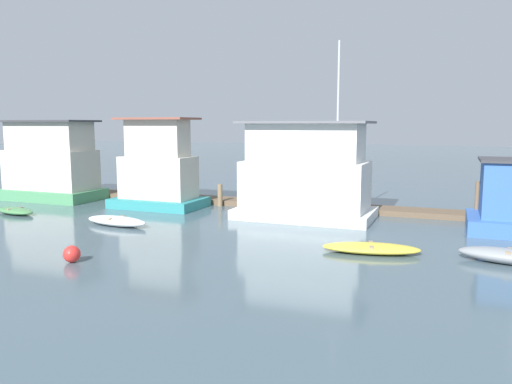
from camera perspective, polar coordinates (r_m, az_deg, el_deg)
The scene contains 13 objects.
ground_plane at distance 27.28m, azimuth 0.77°, elevation -2.65°, with size 200.00×200.00×0.00m, color #475B66.
dock_walkway at distance 30.07m, azimuth 2.81°, elevation -1.40°, with size 42.40×1.86×0.30m, color brown.
houseboat_green at distance 35.45m, azimuth -22.41°, elevation 3.02°, with size 6.47×3.45×5.19m.
houseboat_teal at distance 30.18m, azimuth -11.11°, elevation 2.39°, with size 5.29×3.27×5.31m.
houseboat_white at distance 26.35m, azimuth 5.69°, elevation 2.01°, with size 7.12×4.13×9.05m.
dinghy_green at distance 30.55m, azimuth -25.82°, elevation -1.96°, with size 2.91×1.52×0.36m.
dinghy_white at distance 25.37m, azimuth -15.65°, elevation -3.20°, with size 3.64×1.57×0.46m.
dinghy_yellow at distance 19.79m, azimuth 13.01°, elevation -6.28°, with size 3.89×1.97×0.38m.
dinghy_grey at distance 19.96m, azimuth 26.92°, elevation -6.56°, with size 3.52×1.63×0.55m.
mooring_post_centre at distance 29.39m, azimuth -0.69°, elevation -0.17°, with size 0.28×0.28×1.76m, color brown.
mooring_post_near_right at distance 30.20m, azimuth -4.14°, elevation -0.37°, with size 0.29×0.29×1.35m, color #846B4C.
mooring_post_far_left at distance 27.25m, azimuth 23.93°, elevation -1.08°, with size 0.21×0.21×2.11m, color brown.
buoy_red at distance 19.17m, azimuth -20.30°, elevation -6.66°, with size 0.61×0.61×0.61m, color red.
Camera 1 is at (9.49, -25.10, 4.90)m, focal length 35.00 mm.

